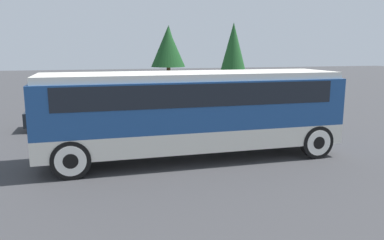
{
  "coord_description": "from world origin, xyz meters",
  "views": [
    {
      "loc": [
        -3.28,
        -12.02,
        3.67
      ],
      "look_at": [
        0.0,
        0.0,
        1.32
      ],
      "focal_mm": 35.0,
      "sensor_mm": 36.0,
      "label": 1
    }
  ],
  "objects_px": {
    "tour_bus": "(195,106)",
    "parked_car_near": "(215,108)",
    "parked_car_mid": "(73,114)",
    "parked_car_far": "(191,100)"
  },
  "relations": [
    {
      "from": "tour_bus",
      "to": "parked_car_near",
      "type": "xyz_separation_m",
      "value": [
        2.87,
        6.34,
        -1.12
      ]
    },
    {
      "from": "tour_bus",
      "to": "parked_car_mid",
      "type": "bearing_deg",
      "value": 124.0
    },
    {
      "from": "parked_car_near",
      "to": "parked_car_far",
      "type": "distance_m",
      "value": 2.92
    },
    {
      "from": "tour_bus",
      "to": "parked_car_far",
      "type": "height_order",
      "value": "tour_bus"
    },
    {
      "from": "parked_car_near",
      "to": "tour_bus",
      "type": "bearing_deg",
      "value": -114.35
    },
    {
      "from": "tour_bus",
      "to": "parked_car_far",
      "type": "distance_m",
      "value": 9.58
    },
    {
      "from": "parked_car_mid",
      "to": "parked_car_far",
      "type": "relative_size",
      "value": 0.99
    },
    {
      "from": "parked_car_near",
      "to": "parked_car_mid",
      "type": "xyz_separation_m",
      "value": [
        -7.11,
        -0.05,
        0.02
      ]
    },
    {
      "from": "parked_car_mid",
      "to": "parked_car_far",
      "type": "xyz_separation_m",
      "value": [
        6.61,
        2.93,
        0.04
      ]
    },
    {
      "from": "tour_bus",
      "to": "parked_car_mid",
      "type": "distance_m",
      "value": 7.66
    }
  ]
}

